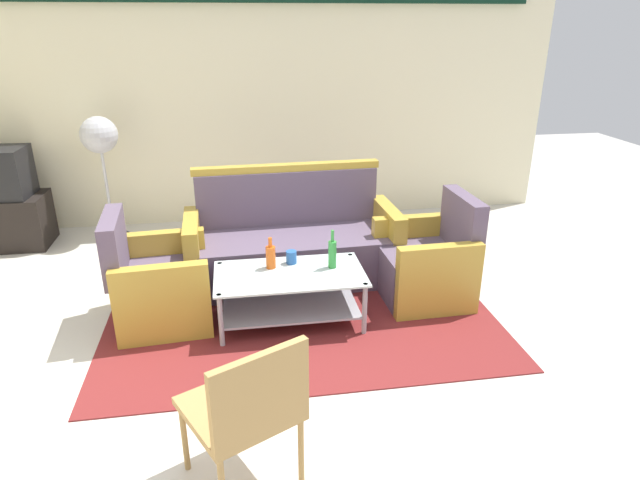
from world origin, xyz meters
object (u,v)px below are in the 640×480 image
object	(u,v)px
coffee_table	(290,290)
bottle_green	(332,253)
wicker_chair	(248,406)
armchair_right	(427,264)
pedestal_fan	(100,142)
bottle_orange	(271,256)
armchair_left	(159,286)
couch	(292,245)
tv_stand	(6,221)
cup	(291,257)

from	to	relation	value
coffee_table	bottle_green	world-z (taller)	bottle_green
bottle_green	wicker_chair	bearing A→B (deg)	-113.25
armchair_right	pedestal_fan	xyz separation A→B (m)	(-2.79, 1.76, 0.73)
bottle_orange	bottle_green	world-z (taller)	bottle_green
armchair_left	wicker_chair	bearing A→B (deg)	14.80
armchair_left	bottle_green	world-z (taller)	armchair_left
couch	tv_stand	distance (m)	3.00
cup	wicker_chair	bearing A→B (deg)	-102.82
bottle_green	tv_stand	distance (m)	3.54
cup	armchair_right	bearing A→B (deg)	3.57
coffee_table	bottle_green	size ratio (longest dim) A/B	3.68
couch	bottle_orange	xyz separation A→B (m)	(-0.23, -0.64, 0.19)
bottle_orange	cup	bearing A→B (deg)	19.38
armchair_right	bottle_green	world-z (taller)	armchair_right
bottle_green	bottle_orange	bearing A→B (deg)	171.61
couch	bottle_green	world-z (taller)	couch
cup	pedestal_fan	world-z (taller)	pedestal_fan
wicker_chair	bottle_green	bearing A→B (deg)	39.86
bottle_orange	armchair_left	bearing A→B (deg)	174.56
armchair_right	pedestal_fan	size ratio (longest dim) A/B	0.67
pedestal_fan	tv_stand	bearing A→B (deg)	-177.14
coffee_table	tv_stand	xyz separation A→B (m)	(-2.65, 1.95, -0.01)
couch	tv_stand	size ratio (longest dim) A/B	2.28
coffee_table	couch	bearing A→B (deg)	82.09
armchair_left	coffee_table	xyz separation A→B (m)	(0.97, -0.19, -0.02)
coffee_table	tv_stand	distance (m)	3.29
bottle_green	wicker_chair	size ratio (longest dim) A/B	0.36
bottle_green	tv_stand	world-z (taller)	bottle_green
bottle_orange	wicker_chair	size ratio (longest dim) A/B	0.29
tv_stand	pedestal_fan	xyz separation A→B (m)	(1.00, 0.05, 0.75)
armchair_right	wicker_chair	distance (m)	2.35
cup	wicker_chair	size ratio (longest dim) A/B	0.12
bottle_green	armchair_left	bearing A→B (deg)	173.52
bottle_green	cup	distance (m)	0.33
bottle_orange	armchair_right	bearing A→B (deg)	5.64
couch	wicker_chair	xyz separation A→B (m)	(-0.46, -2.30, 0.18)
armchair_right	pedestal_fan	bearing A→B (deg)	56.16
coffee_table	pedestal_fan	size ratio (longest dim) A/B	0.87
tv_stand	wicker_chair	world-z (taller)	wicker_chair
tv_stand	couch	bearing A→B (deg)	-23.52
armchair_right	pedestal_fan	distance (m)	3.38
armchair_right	cup	world-z (taller)	armchair_right
cup	coffee_table	bearing A→B (deg)	-101.03
coffee_table	wicker_chair	world-z (taller)	wicker_chair
armchair_right	coffee_table	world-z (taller)	armchair_right
couch	cup	distance (m)	0.60
coffee_table	bottle_orange	world-z (taller)	bottle_orange
tv_stand	wicker_chair	bearing A→B (deg)	-56.79
armchair_left	wicker_chair	world-z (taller)	armchair_left
bottle_green	wicker_chair	xyz separation A→B (m)	(-0.68, -1.59, -0.03)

